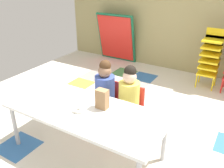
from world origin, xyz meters
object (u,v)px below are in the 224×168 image
seated_child_near_camera (105,87)px  seated_child_middle_seat (129,93)px  donut_powdered_on_plate (78,110)px  folded_activity_table (116,38)px  paper_bag_brown (102,99)px  paper_plate_center_table (61,103)px  craft_table (85,113)px  paper_plate_near_edge (78,112)px  kid_chair_yellow_stack (211,56)px

seated_child_near_camera → seated_child_middle_seat: (0.35, 0.00, 0.00)m
seated_child_middle_seat → donut_powdered_on_plate: size_ratio=8.10×
folded_activity_table → paper_bag_brown: (1.45, -2.79, 0.15)m
paper_plate_center_table → folded_activity_table: bearing=108.6°
seated_child_middle_seat → craft_table: bearing=-109.8°
donut_powdered_on_plate → paper_plate_center_table: bearing=170.2°
seated_child_middle_seat → paper_bag_brown: (-0.08, -0.49, 0.13)m
seated_child_near_camera → seated_child_middle_seat: same height
folded_activity_table → seated_child_near_camera: bearing=-62.9°
seated_child_middle_seat → paper_plate_center_table: 0.84m
seated_child_near_camera → paper_plate_near_edge: seated_child_near_camera is taller
seated_child_middle_seat → paper_plate_near_edge: seated_child_middle_seat is taller
paper_plate_center_table → craft_table: bearing=5.6°
paper_bag_brown → paper_plate_center_table: size_ratio=1.22×
paper_plate_center_table → paper_plate_near_edge: bearing=-9.8°
craft_table → donut_powdered_on_plate: (-0.03, -0.08, 0.07)m
paper_plate_near_edge → paper_plate_center_table: 0.29m
seated_child_middle_seat → donut_powdered_on_plate: (-0.25, -0.70, 0.04)m
paper_plate_near_edge → craft_table: bearing=70.5°
seated_child_middle_seat → paper_plate_near_edge: 0.74m
donut_powdered_on_plate → craft_table: bearing=70.5°
paper_bag_brown → donut_powdered_on_plate: bearing=-129.3°
folded_activity_table → donut_powdered_on_plate: bearing=-66.9°
kid_chair_yellow_stack → folded_activity_table: 2.14m
craft_table → seated_child_middle_seat: size_ratio=1.93×
seated_child_middle_seat → kid_chair_yellow_stack: 2.04m
seated_child_middle_seat → folded_activity_table: 2.76m
craft_table → folded_activity_table: folded_activity_table is taller
donut_powdered_on_plate → seated_child_middle_seat: bearing=70.3°
paper_bag_brown → donut_powdered_on_plate: 0.28m
craft_table → seated_child_middle_seat: bearing=70.2°
craft_table → paper_plate_near_edge: paper_plate_near_edge is taller
paper_plate_near_edge → donut_powdered_on_plate: bearing=0.0°
craft_table → seated_child_middle_seat: 0.66m
seated_child_middle_seat → seated_child_near_camera: bearing=180.0°
craft_table → kid_chair_yellow_stack: size_ratio=1.70×
seated_child_near_camera → donut_powdered_on_plate: bearing=-81.5°
donut_powdered_on_plate → kid_chair_yellow_stack: bearing=72.6°
paper_plate_center_table → donut_powdered_on_plate: size_ratio=1.59×
seated_child_near_camera → paper_plate_center_table: (-0.18, -0.65, 0.02)m
seated_child_middle_seat → folded_activity_table: bearing=123.6°
kid_chair_yellow_stack → donut_powdered_on_plate: size_ratio=9.18×
seated_child_middle_seat → paper_bag_brown: bearing=-99.3°
kid_chair_yellow_stack → paper_plate_near_edge: 2.78m
seated_child_near_camera → folded_activity_table: folded_activity_table is taller
folded_activity_table → donut_powdered_on_plate: (1.28, -2.99, 0.06)m
paper_bag_brown → paper_plate_near_edge: bearing=-129.3°
folded_activity_table → donut_powdered_on_plate: 3.26m
seated_child_near_camera → paper_bag_brown: seated_child_near_camera is taller
folded_activity_table → paper_plate_near_edge: 3.26m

